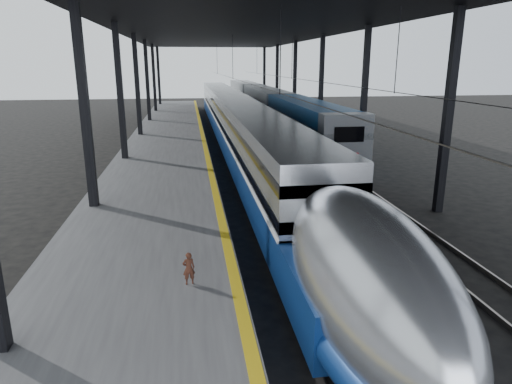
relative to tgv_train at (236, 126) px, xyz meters
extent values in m
plane|color=black|center=(-2.00, -22.55, -1.87)|extent=(160.00, 160.00, 0.00)
cube|color=#4C4C4F|center=(-5.50, -2.55, -1.37)|extent=(6.00, 80.00, 1.00)
cube|color=gold|center=(-2.70, -2.55, -0.87)|extent=(0.30, 80.00, 0.01)
cube|color=slate|center=(-0.72, -2.55, -1.79)|extent=(0.08, 80.00, 0.16)
cube|color=slate|center=(0.72, -2.55, -1.79)|extent=(0.08, 80.00, 0.16)
cube|color=slate|center=(4.28, -2.55, -1.79)|extent=(0.08, 80.00, 0.16)
cube|color=slate|center=(5.72, -2.55, -1.79)|extent=(0.08, 80.00, 0.16)
cube|color=black|center=(-7.80, -17.55, 2.63)|extent=(0.35, 0.35, 9.00)
cube|color=black|center=(7.60, -17.55, 2.63)|extent=(0.35, 0.35, 9.00)
cube|color=black|center=(-7.80, -7.55, 2.63)|extent=(0.35, 0.35, 9.00)
cube|color=black|center=(7.60, -7.55, 2.63)|extent=(0.35, 0.35, 9.00)
cube|color=black|center=(-7.80, 2.45, 2.63)|extent=(0.35, 0.35, 9.00)
cube|color=black|center=(7.60, 2.45, 2.63)|extent=(0.35, 0.35, 9.00)
cube|color=black|center=(-7.80, 12.45, 2.63)|extent=(0.35, 0.35, 9.00)
cube|color=black|center=(7.60, 12.45, 2.63)|extent=(0.35, 0.35, 9.00)
cube|color=black|center=(-7.80, 22.45, 2.63)|extent=(0.35, 0.35, 9.00)
cube|color=black|center=(7.60, 22.45, 2.63)|extent=(0.35, 0.35, 9.00)
cube|color=black|center=(-7.80, 32.45, 2.63)|extent=(0.35, 0.35, 9.00)
cube|color=black|center=(7.60, 32.45, 2.63)|extent=(0.35, 0.35, 9.00)
cube|color=black|center=(-0.10, -2.55, 7.38)|extent=(18.00, 75.00, 0.45)
cylinder|color=slate|center=(0.00, -2.55, 3.63)|extent=(0.03, 74.00, 0.03)
cylinder|color=slate|center=(5.00, -2.55, 3.63)|extent=(0.03, 74.00, 0.03)
cube|color=silver|center=(0.00, 4.02, 0.27)|extent=(2.70, 57.00, 3.72)
cube|color=navy|center=(0.00, 2.52, -0.89)|extent=(2.77, 62.00, 1.44)
cube|color=silver|center=(0.00, 4.02, -0.15)|extent=(2.79, 57.00, 0.09)
cube|color=black|center=(0.00, 4.02, 1.34)|extent=(2.74, 57.00, 0.39)
cube|color=black|center=(0.00, 4.02, 0.27)|extent=(2.74, 57.00, 0.39)
ellipsoid|color=silver|center=(0.00, -27.48, 0.13)|extent=(2.70, 8.40, 3.72)
ellipsoid|color=navy|center=(0.00, -27.48, -0.94)|extent=(2.77, 8.40, 1.58)
ellipsoid|color=black|center=(0.00, -30.08, 0.87)|extent=(1.40, 2.20, 0.84)
cube|color=black|center=(0.00, -27.48, -1.67)|extent=(2.05, 2.60, 0.40)
cube|color=black|center=(0.00, -5.48, -1.67)|extent=(2.05, 2.60, 0.40)
cube|color=navy|center=(5.00, -3.28, 0.16)|extent=(2.84, 18.00, 3.86)
cube|color=gray|center=(5.00, -11.68, 0.16)|extent=(2.90, 1.20, 3.91)
cube|color=black|center=(5.00, -12.30, 1.03)|extent=(1.73, 0.06, 0.86)
cube|color=#B00D1A|center=(5.00, -12.30, -0.30)|extent=(1.22, 0.06, 0.56)
cube|color=gray|center=(5.00, 15.72, 0.16)|extent=(2.84, 18.00, 3.86)
cube|color=gray|center=(5.00, 34.72, 0.16)|extent=(2.84, 18.00, 3.86)
cube|color=black|center=(5.00, -9.28, -1.69)|extent=(2.24, 2.40, 0.36)
cube|color=black|center=(5.00, 12.72, -1.69)|extent=(2.24, 2.40, 0.36)
imported|color=#4A2518|center=(-3.93, -25.23, -0.42)|extent=(0.36, 0.27, 0.91)
camera|label=1|loc=(-3.77, -36.44, 4.81)|focal=32.00mm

